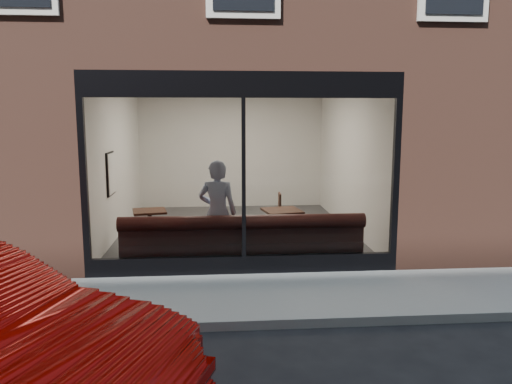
{
  "coord_description": "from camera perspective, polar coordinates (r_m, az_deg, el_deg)",
  "views": [
    {
      "loc": [
        -0.43,
        -5.7,
        2.54
      ],
      "look_at": [
        0.22,
        2.4,
        1.28
      ],
      "focal_mm": 35.0,
      "sensor_mm": 36.0,
      "label": 1
    }
  ],
  "objects": [
    {
      "name": "person",
      "position": [
        8.5,
        -4.41,
        -2.36
      ],
      "size": [
        0.73,
        0.55,
        1.79
      ],
      "primitive_type": "imported",
      "rotation": [
        0.0,
        0.0,
        2.94
      ],
      "color": "#9EAFD4",
      "rests_on": "cafe_floor"
    },
    {
      "name": "storefront_glass",
      "position": [
        7.79,
        -1.41,
        1.5
      ],
      "size": [
        4.8,
        0.0,
        4.8
      ],
      "primitive_type": "plane",
      "rotation": [
        1.57,
        0.0,
        0.0
      ],
      "color": "white",
      "rests_on": "storefront_kick"
    },
    {
      "name": "banquette",
      "position": [
        8.48,
        -1.54,
        -7.04
      ],
      "size": [
        4.0,
        0.55,
        0.45
      ],
      "primitive_type": "cube",
      "color": "#3B1515",
      "rests_on": "cafe_floor"
    },
    {
      "name": "host_building_pier_right",
      "position": [
        14.35,
        12.37,
        4.85
      ],
      "size": [
        2.5,
        12.0,
        3.2
      ],
      "primitive_type": "cube",
      "color": "brown",
      "rests_on": "ground"
    },
    {
      "name": "kerb_near",
      "position": [
        6.19,
        -0.24,
        -14.84
      ],
      "size": [
        40.0,
        0.1,
        0.12
      ],
      "primitive_type": "cube",
      "color": "gray",
      "rests_on": "ground"
    },
    {
      "name": "cafe_wall_right",
      "position": [
        11.13,
        10.64,
        3.81
      ],
      "size": [
        0.0,
        6.0,
        6.0
      ],
      "primitive_type": "plane",
      "rotation": [
        1.57,
        0.0,
        -1.57
      ],
      "color": "silver",
      "rests_on": "ground"
    },
    {
      "name": "cafe_chair_right",
      "position": [
        10.37,
        1.64,
        -4.02
      ],
      "size": [
        0.39,
        0.39,
        0.04
      ],
      "primitive_type": "cube",
      "rotation": [
        0.0,
        0.0,
        3.09
      ],
      "color": "#311D13",
      "rests_on": "cafe_floor"
    },
    {
      "name": "cafe_table_left",
      "position": [
        9.64,
        -12.08,
        -2.16
      ],
      "size": [
        0.71,
        0.71,
        0.04
      ],
      "primitive_type": "cube",
      "rotation": [
        0.0,
        0.0,
        0.19
      ],
      "color": "#311D13",
      "rests_on": "cafe_floor"
    },
    {
      "name": "host_building_pier_left",
      "position": [
        14.13,
        -18.26,
        4.55
      ],
      "size": [
        2.5,
        12.0,
        3.2
      ],
      "primitive_type": "cube",
      "color": "brown",
      "rests_on": "ground"
    },
    {
      "name": "cafe_wall_left",
      "position": [
        10.94,
        -15.48,
        3.56
      ],
      "size": [
        0.0,
        6.0,
        6.0
      ],
      "primitive_type": "plane",
      "rotation": [
        1.57,
        0.0,
        1.57
      ],
      "color": "silver",
      "rests_on": "ground"
    },
    {
      "name": "host_building_backfill",
      "position": [
        16.73,
        -3.15,
        5.58
      ],
      "size": [
        5.0,
        6.0,
        3.2
      ],
      "primitive_type": "cube",
      "color": "brown",
      "rests_on": "ground"
    },
    {
      "name": "sidewalk_near",
      "position": [
        7.18,
        -0.9,
        -11.88
      ],
      "size": [
        40.0,
        2.0,
        0.01
      ],
      "primitive_type": "cube",
      "color": "gray",
      "rests_on": "ground"
    },
    {
      "name": "cafe_table_right",
      "position": [
        9.47,
        3.01,
        -2.17
      ],
      "size": [
        0.78,
        0.78,
        0.04
      ],
      "primitive_type": "cube",
      "rotation": [
        0.0,
        0.0,
        0.19
      ],
      "color": "#311D13",
      "rests_on": "cafe_floor"
    },
    {
      "name": "storefront_kick",
      "position": [
        8.12,
        -1.39,
        -8.31
      ],
      "size": [
        5.0,
        0.1,
        0.3
      ],
      "primitive_type": "cube",
      "color": "black",
      "rests_on": "ground"
    },
    {
      "name": "storefront_header",
      "position": [
        7.77,
        -1.47,
        12.19
      ],
      "size": [
        5.0,
        0.1,
        0.4
      ],
      "primitive_type": "cube",
      "color": "black",
      "rests_on": "host_building_upper"
    },
    {
      "name": "cafe_ceiling",
      "position": [
        10.73,
        -2.36,
        12.27
      ],
      "size": [
        6.0,
        6.0,
        0.0
      ],
      "primitive_type": "plane",
      "rotation": [
        3.14,
        0.0,
        0.0
      ],
      "color": "white",
      "rests_on": "host_building_upper"
    },
    {
      "name": "cafe_wall_back",
      "position": [
        13.73,
        -2.82,
        4.87
      ],
      "size": [
        5.0,
        0.0,
        5.0
      ],
      "primitive_type": "plane",
      "rotation": [
        1.57,
        0.0,
        0.0
      ],
      "color": "silver",
      "rests_on": "ground"
    },
    {
      "name": "ground",
      "position": [
        6.25,
        -0.28,
        -15.16
      ],
      "size": [
        120.0,
        120.0,
        0.0
      ],
      "primitive_type": "plane",
      "color": "black",
      "rests_on": "ground"
    },
    {
      "name": "cafe_floor",
      "position": [
        11.0,
        -2.26,
        -4.44
      ],
      "size": [
        6.0,
        6.0,
        0.0
      ],
      "primitive_type": "plane",
      "color": "#2D2D30",
      "rests_on": "ground"
    },
    {
      "name": "wall_poster",
      "position": [
        10.05,
        -16.18,
        2.04
      ],
      "size": [
        0.02,
        0.59,
        0.78
      ],
      "primitive_type": "cube",
      "color": "white",
      "rests_on": "cafe_wall_left"
    },
    {
      "name": "storefront_mullion",
      "position": [
        7.82,
        -1.42,
        1.53
      ],
      "size": [
        0.06,
        0.1,
        2.5
      ],
      "primitive_type": "cube",
      "color": "black",
      "rests_on": "storefront_kick"
    }
  ]
}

